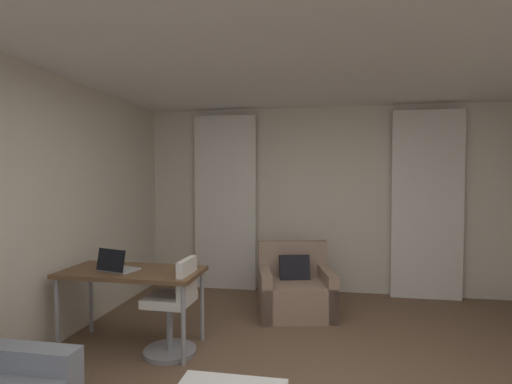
% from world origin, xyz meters
% --- Properties ---
extents(wall_window, '(5.12, 0.06, 2.60)m').
position_xyz_m(wall_window, '(0.00, 3.03, 1.30)').
color(wall_window, beige).
rests_on(wall_window, ground).
extents(ceiling, '(5.12, 6.12, 0.06)m').
position_xyz_m(ceiling, '(0.00, 0.00, 2.63)').
color(ceiling, white).
rests_on(ceiling, wall_left).
extents(curtain_left_panel, '(0.90, 0.06, 2.50)m').
position_xyz_m(curtain_left_panel, '(-1.38, 2.90, 1.25)').
color(curtain_left_panel, silver).
rests_on(curtain_left_panel, ground).
extents(curtain_right_panel, '(0.90, 0.06, 2.50)m').
position_xyz_m(curtain_right_panel, '(1.38, 2.90, 1.25)').
color(curtain_right_panel, silver).
rests_on(curtain_right_panel, ground).
extents(armchair, '(0.99, 0.93, 0.82)m').
position_xyz_m(armchair, '(-0.29, 2.05, 0.27)').
color(armchair, '#997A66').
rests_on(armchair, ground).
extents(desk, '(1.31, 0.62, 0.74)m').
position_xyz_m(desk, '(-1.75, 0.84, 0.67)').
color(desk, brown).
rests_on(desk, ground).
extents(desk_chair, '(0.48, 0.48, 0.88)m').
position_xyz_m(desk_chair, '(-1.31, 0.77, 0.39)').
color(desk_chair, gray).
rests_on(desk_chair, ground).
extents(laptop, '(0.37, 0.32, 0.22)m').
position_xyz_m(laptop, '(-1.86, 0.77, 0.79)').
color(laptop, '#ADADB2').
rests_on(laptop, desk).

